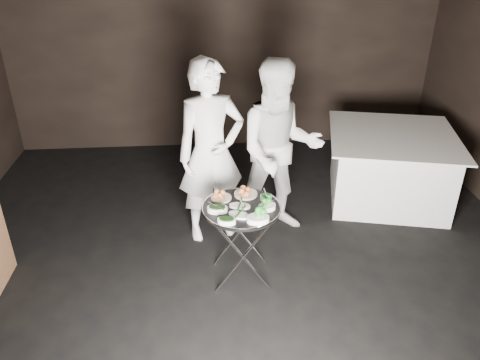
{
  "coord_description": "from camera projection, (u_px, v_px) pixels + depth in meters",
  "views": [
    {
      "loc": [
        -0.29,
        -3.11,
        2.88
      ],
      "look_at": [
        -0.0,
        0.5,
        0.95
      ],
      "focal_mm": 35.0,
      "sensor_mm": 36.0,
      "label": 1
    }
  ],
  "objects": [
    {
      "name": "tray_stand",
      "position": [
        241.0,
        240.0,
        4.23
      ],
      "size": [
        0.51,
        0.43,
        0.74
      ],
      "rotation": [
        0.0,
        0.0,
        0.02
      ],
      "color": "silver",
      "rests_on": "floor"
    },
    {
      "name": "serving_utensils",
      "position": [
        243.0,
        198.0,
        4.11
      ],
      "size": [
        0.59,
        0.42,
        0.01
      ],
      "color": "silver",
      "rests_on": "serving_tray"
    },
    {
      "name": "broccoli_bowl_a",
      "position": [
        267.0,
        206.0,
        4.02
      ],
      "size": [
        0.2,
        0.17,
        0.07
      ],
      "rotation": [
        0.0,
        0.0,
        0.42
      ],
      "color": "silver",
      "rests_on": "serving_tray"
    },
    {
      "name": "asparagus_plate_a",
      "position": [
        240.0,
        205.0,
        4.06
      ],
      "size": [
        0.21,
        0.15,
        0.04
      ],
      "rotation": [
        0.0,
        0.0,
        -0.24
      ],
      "color": "silver",
      "rests_on": "serving_tray"
    },
    {
      "name": "broccoli_bowl_b",
      "position": [
        258.0,
        218.0,
        3.85
      ],
      "size": [
        0.19,
        0.14,
        0.08
      ],
      "rotation": [
        0.0,
        0.0,
        0.02
      ],
      "color": "silver",
      "rests_on": "serving_tray"
    },
    {
      "name": "asparagus_plate_b",
      "position": [
        239.0,
        214.0,
        3.93
      ],
      "size": [
        0.22,
        0.18,
        0.04
      ],
      "rotation": [
        0.0,
        0.0,
        -0.5
      ],
      "color": "silver",
      "rests_on": "serving_tray"
    },
    {
      "name": "greens_bowl",
      "position": [
        266.0,
        197.0,
        4.17
      ],
      "size": [
        0.11,
        0.11,
        0.06
      ],
      "rotation": [
        0.0,
        0.0,
        -0.44
      ],
      "color": "silver",
      "rests_on": "serving_tray"
    },
    {
      "name": "spinach_bowl_b",
      "position": [
        227.0,
        220.0,
        3.83
      ],
      "size": [
        0.17,
        0.13,
        0.06
      ],
      "rotation": [
        0.0,
        0.0,
        -0.22
      ],
      "color": "silver",
      "rests_on": "serving_tray"
    },
    {
      "name": "potato_plate_b",
      "position": [
        246.0,
        192.0,
        4.24
      ],
      "size": [
        0.21,
        0.21,
        0.08
      ],
      "rotation": [
        0.0,
        0.0,
        -0.14
      ],
      "color": "beige",
      "rests_on": "serving_tray"
    },
    {
      "name": "dining_table",
      "position": [
        389.0,
        166.0,
        5.56
      ],
      "size": [
        1.43,
        1.43,
        0.82
      ],
      "rotation": [
        0.0,
        0.0,
        -0.23
      ],
      "color": "white",
      "rests_on": "floor"
    },
    {
      "name": "waiter_right",
      "position": [
        279.0,
        150.0,
        4.74
      ],
      "size": [
        0.92,
        0.73,
        1.85
      ],
      "primitive_type": "imported",
      "rotation": [
        0.0,
        0.0,
        0.03
      ],
      "color": "white",
      "rests_on": "floor"
    },
    {
      "name": "spinach_bowl_a",
      "position": [
        217.0,
        208.0,
        3.99
      ],
      "size": [
        0.19,
        0.14,
        0.07
      ],
      "rotation": [
        0.0,
        0.0,
        -0.15
      ],
      "color": "silver",
      "rests_on": "serving_tray"
    },
    {
      "name": "wall_back",
      "position": [
        223.0,
        44.0,
        6.51
      ],
      "size": [
        6.0,
        0.05,
        3.0
      ],
      "primitive_type": "cube",
      "color": "black",
      "rests_on": "floor"
    },
    {
      "name": "floor",
      "position": [
        245.0,
        304.0,
        4.13
      ],
      "size": [
        6.0,
        7.0,
        0.05
      ],
      "primitive_type": "cube",
      "color": "black",
      "rests_on": "ground"
    },
    {
      "name": "waiter_left",
      "position": [
        211.0,
        153.0,
        4.62
      ],
      "size": [
        0.79,
        0.63,
        1.89
      ],
      "primitive_type": "imported",
      "rotation": [
        0.0,
        0.0,
        0.29
      ],
      "color": "white",
      "rests_on": "floor"
    },
    {
      "name": "serving_tray",
      "position": [
        241.0,
        208.0,
        4.07
      ],
      "size": [
        0.7,
        0.7,
        0.04
      ],
      "color": "black",
      "rests_on": "tray_stand"
    },
    {
      "name": "potato_plate_a",
      "position": [
        221.0,
        196.0,
        4.18
      ],
      "size": [
        0.2,
        0.2,
        0.07
      ],
      "rotation": [
        0.0,
        0.0,
        -0.42
      ],
      "color": "beige",
      "rests_on": "serving_tray"
    }
  ]
}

